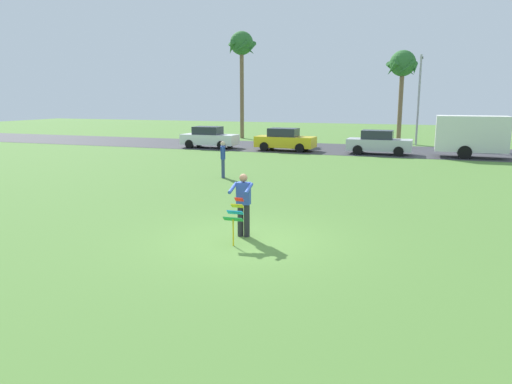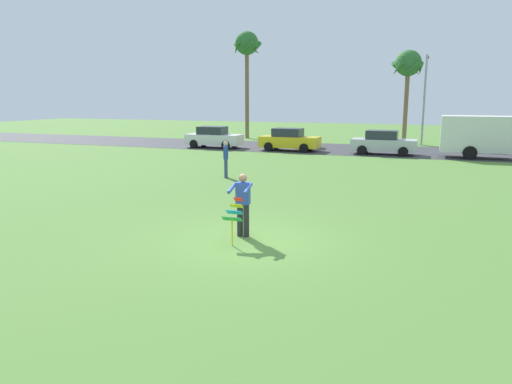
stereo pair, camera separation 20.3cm
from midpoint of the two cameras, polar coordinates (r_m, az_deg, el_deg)
The scene contains 12 objects.
ground_plane at distance 12.78m, azimuth -1.55°, elevation -5.77°, with size 120.00×120.00×0.00m, color #568438.
road_strip at distance 35.68m, azimuth 12.46°, elevation 4.92°, with size 120.00×8.00×0.01m, color #38383D.
person_kite_flyer at distance 12.88m, azimuth -1.97°, elevation -1.26°, with size 0.57×0.68×1.73m.
kite_held at distance 12.27m, azimuth -2.97°, elevation -2.65°, with size 0.52×0.65×1.17m.
parked_car_white at distance 36.44m, azimuth -5.75°, elevation 6.47°, with size 4.21×1.86×1.60m.
parked_car_yellow at distance 34.32m, azimuth 3.29°, elevation 6.22°, with size 4.24×1.91×1.60m.
parked_car_silver at distance 33.09m, azimuth 14.26°, elevation 5.71°, with size 4.20×1.84×1.60m.
parked_truck_white_box at distance 33.06m, azimuth 25.53°, elevation 6.08°, with size 6.70×2.12×2.62m.
palm_tree_left_near at distance 45.17m, azimuth -1.86°, elevation 16.74°, with size 2.58×2.71×9.63m.
palm_tree_right_near at distance 42.06m, azimuth 16.93°, elevation 14.07°, with size 2.58×2.71×7.54m.
streetlight_pole at distance 40.41m, azimuth 18.72°, elevation 10.98°, with size 0.24×1.65×7.00m.
person_walker_near at distance 22.58m, azimuth -4.22°, elevation 4.04°, with size 0.34×0.53×1.73m.
Camera 1 is at (4.34, -11.43, 3.72)m, focal length 33.56 mm.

